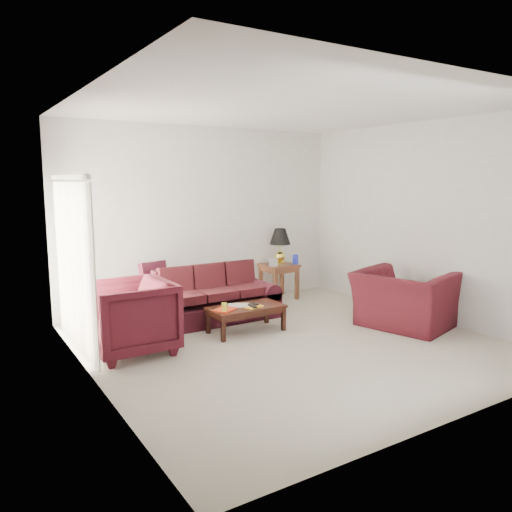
{
  "coord_description": "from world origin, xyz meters",
  "views": [
    {
      "loc": [
        -3.72,
        -5.1,
        2.13
      ],
      "look_at": [
        0.0,
        0.85,
        1.05
      ],
      "focal_mm": 35.0,
      "sensor_mm": 36.0,
      "label": 1
    }
  ],
  "objects_px": {
    "floor_lamp": "(86,273)",
    "armchair_right": "(404,300)",
    "end_table": "(279,281)",
    "armchair_left": "(130,317)",
    "coffee_table": "(246,319)",
    "sofa": "(214,295)"
  },
  "relations": [
    {
      "from": "floor_lamp",
      "to": "armchair_right",
      "type": "bearing_deg",
      "value": -31.85
    },
    {
      "from": "floor_lamp",
      "to": "armchair_right",
      "type": "relative_size",
      "value": 1.28
    },
    {
      "from": "floor_lamp",
      "to": "armchair_right",
      "type": "height_order",
      "value": "floor_lamp"
    },
    {
      "from": "armchair_left",
      "to": "armchair_right",
      "type": "relative_size",
      "value": 0.8
    },
    {
      "from": "sofa",
      "to": "armchair_left",
      "type": "height_order",
      "value": "armchair_left"
    },
    {
      "from": "end_table",
      "to": "armchair_left",
      "type": "height_order",
      "value": "armchair_left"
    },
    {
      "from": "floor_lamp",
      "to": "coffee_table",
      "type": "height_order",
      "value": "floor_lamp"
    },
    {
      "from": "armchair_left",
      "to": "coffee_table",
      "type": "height_order",
      "value": "armchair_left"
    },
    {
      "from": "end_table",
      "to": "coffee_table",
      "type": "distance_m",
      "value": 2.09
    },
    {
      "from": "armchair_right",
      "to": "end_table",
      "type": "bearing_deg",
      "value": -3.69
    },
    {
      "from": "end_table",
      "to": "armchair_left",
      "type": "relative_size",
      "value": 0.62
    },
    {
      "from": "end_table",
      "to": "armchair_left",
      "type": "xyz_separation_m",
      "value": [
        -3.19,
        -1.4,
        0.14
      ]
    },
    {
      "from": "sofa",
      "to": "end_table",
      "type": "bearing_deg",
      "value": 27.98
    },
    {
      "from": "coffee_table",
      "to": "sofa",
      "type": "bearing_deg",
      "value": 120.57
    },
    {
      "from": "sofa",
      "to": "armchair_right",
      "type": "distance_m",
      "value": 2.79
    },
    {
      "from": "armchair_left",
      "to": "coffee_table",
      "type": "relative_size",
      "value": 0.94
    },
    {
      "from": "end_table",
      "to": "armchair_left",
      "type": "bearing_deg",
      "value": -156.29
    },
    {
      "from": "armchair_left",
      "to": "armchair_right",
      "type": "xyz_separation_m",
      "value": [
        3.71,
        -1.03,
        -0.05
      ]
    },
    {
      "from": "sofa",
      "to": "armchair_right",
      "type": "xyz_separation_m",
      "value": [
        2.18,
        -1.75,
        0.01
      ]
    },
    {
      "from": "armchair_left",
      "to": "armchair_right",
      "type": "distance_m",
      "value": 3.85
    },
    {
      "from": "floor_lamp",
      "to": "armchair_left",
      "type": "height_order",
      "value": "floor_lamp"
    },
    {
      "from": "sofa",
      "to": "end_table",
      "type": "xyz_separation_m",
      "value": [
        1.66,
        0.68,
        -0.09
      ]
    }
  ]
}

